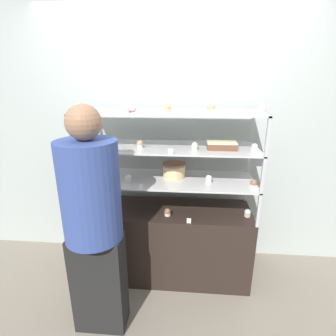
% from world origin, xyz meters
% --- Properties ---
extents(ground_plane, '(20.00, 20.00, 0.00)m').
position_xyz_m(ground_plane, '(0.00, 0.00, 0.00)').
color(ground_plane, gray).
extents(back_wall, '(8.00, 0.05, 2.60)m').
position_xyz_m(back_wall, '(0.00, 0.41, 1.30)').
color(back_wall, '#A8B2AD').
rests_on(back_wall, ground_plane).
extents(display_base, '(1.52, 0.52, 0.70)m').
position_xyz_m(display_base, '(0.00, 0.00, 0.35)').
color(display_base, black).
rests_on(display_base, ground_plane).
extents(display_riser_lower, '(1.52, 0.52, 0.30)m').
position_xyz_m(display_riser_lower, '(0.00, 0.00, 0.99)').
color(display_riser_lower, '#B7B7BC').
rests_on(display_riser_lower, display_base).
extents(display_riser_middle, '(1.52, 0.52, 0.30)m').
position_xyz_m(display_riser_middle, '(0.00, 0.00, 1.28)').
color(display_riser_middle, '#B7B7BC').
rests_on(display_riser_middle, display_riser_lower).
extents(display_riser_upper, '(1.52, 0.52, 0.30)m').
position_xyz_m(display_riser_upper, '(0.00, 0.00, 1.58)').
color(display_riser_upper, '#B7B7BC').
rests_on(display_riser_upper, display_riser_middle).
extents(layer_cake_centerpiece, '(0.21, 0.21, 0.13)m').
position_xyz_m(layer_cake_centerpiece, '(0.05, 0.06, 1.07)').
color(layer_cake_centerpiece, '#DBBC84').
rests_on(layer_cake_centerpiece, display_riser_lower).
extents(sheet_cake_frosted, '(0.24, 0.15, 0.06)m').
position_xyz_m(sheet_cake_frosted, '(0.45, -0.04, 1.33)').
color(sheet_cake_frosted, brown).
rests_on(sheet_cake_frosted, display_riser_middle).
extents(cupcake_0, '(0.06, 0.06, 0.07)m').
position_xyz_m(cupcake_0, '(-0.70, -0.14, 0.74)').
color(cupcake_0, white).
rests_on(cupcake_0, display_base).
extents(cupcake_1, '(0.06, 0.06, 0.07)m').
position_xyz_m(cupcake_1, '(0.01, -0.12, 0.74)').
color(cupcake_1, beige).
rests_on(cupcake_1, display_base).
extents(cupcake_2, '(0.06, 0.06, 0.07)m').
position_xyz_m(cupcake_2, '(0.70, -0.08, 0.74)').
color(cupcake_2, '#CCB28C').
rests_on(cupcake_2, display_base).
extents(price_tag_0, '(0.04, 0.00, 0.04)m').
position_xyz_m(price_tag_0, '(0.20, -0.24, 0.73)').
color(price_tag_0, white).
rests_on(price_tag_0, display_base).
extents(cupcake_3, '(0.06, 0.06, 0.07)m').
position_xyz_m(cupcake_3, '(-0.71, -0.13, 1.03)').
color(cupcake_3, white).
rests_on(cupcake_3, display_riser_lower).
extents(cupcake_4, '(0.06, 0.06, 0.07)m').
position_xyz_m(cupcake_4, '(-0.34, -0.09, 1.03)').
color(cupcake_4, white).
rests_on(cupcake_4, display_riser_lower).
extents(cupcake_5, '(0.06, 0.06, 0.07)m').
position_xyz_m(cupcake_5, '(0.36, -0.06, 1.03)').
color(cupcake_5, white).
rests_on(cupcake_5, display_riser_lower).
extents(cupcake_6, '(0.06, 0.06, 0.07)m').
position_xyz_m(cupcake_6, '(0.71, -0.14, 1.03)').
color(cupcake_6, white).
rests_on(cupcake_6, display_riser_lower).
extents(price_tag_1, '(0.04, 0.00, 0.04)m').
position_xyz_m(price_tag_1, '(-0.20, -0.24, 1.02)').
color(price_tag_1, white).
rests_on(price_tag_1, display_riser_lower).
extents(cupcake_7, '(0.05, 0.05, 0.07)m').
position_xyz_m(cupcake_7, '(-0.70, -0.05, 1.33)').
color(cupcake_7, '#CCB28C').
rests_on(cupcake_7, display_riser_middle).
extents(cupcake_8, '(0.05, 0.05, 0.07)m').
position_xyz_m(cupcake_8, '(-0.23, -0.06, 1.33)').
color(cupcake_8, white).
rests_on(cupcake_8, display_riser_middle).
extents(cupcake_9, '(0.05, 0.05, 0.07)m').
position_xyz_m(cupcake_9, '(0.23, -0.10, 1.33)').
color(cupcake_9, beige).
rests_on(cupcake_9, display_riser_middle).
extents(cupcake_10, '(0.05, 0.05, 0.07)m').
position_xyz_m(cupcake_10, '(0.70, -0.10, 1.33)').
color(cupcake_10, white).
rests_on(cupcake_10, display_riser_middle).
extents(price_tag_2, '(0.04, 0.00, 0.04)m').
position_xyz_m(price_tag_2, '(0.04, -0.24, 1.32)').
color(price_tag_2, white).
rests_on(price_tag_2, display_riser_middle).
extents(cupcake_11, '(0.06, 0.06, 0.07)m').
position_xyz_m(cupcake_11, '(-0.71, -0.11, 1.63)').
color(cupcake_11, beige).
rests_on(cupcake_11, display_riser_upper).
extents(cupcake_12, '(0.06, 0.06, 0.07)m').
position_xyz_m(cupcake_12, '(-0.34, -0.12, 1.63)').
color(cupcake_12, beige).
rests_on(cupcake_12, display_riser_upper).
extents(cupcake_13, '(0.06, 0.06, 0.07)m').
position_xyz_m(cupcake_13, '(-0.00, -0.06, 1.63)').
color(cupcake_13, '#CCB28C').
rests_on(cupcake_13, display_riser_upper).
extents(cupcake_14, '(0.06, 0.06, 0.07)m').
position_xyz_m(cupcake_14, '(0.34, -0.06, 1.63)').
color(cupcake_14, white).
rests_on(cupcake_14, display_riser_upper).
extents(cupcake_15, '(0.06, 0.06, 0.07)m').
position_xyz_m(cupcake_15, '(0.71, -0.14, 1.63)').
color(cupcake_15, beige).
rests_on(cupcake_15, display_riser_upper).
extents(price_tag_3, '(0.04, 0.00, 0.04)m').
position_xyz_m(price_tag_3, '(-0.29, -0.24, 1.62)').
color(price_tag_3, white).
rests_on(price_tag_3, display_riser_upper).
extents(donut_glazed, '(0.13, 0.13, 0.04)m').
position_xyz_m(donut_glazed, '(-0.33, -0.01, 1.61)').
color(donut_glazed, '#EFB2BC').
rests_on(donut_glazed, display_riser_upper).
extents(customer_figure, '(0.40, 0.40, 1.71)m').
position_xyz_m(customer_figure, '(-0.46, -0.63, 0.91)').
color(customer_figure, black).
rests_on(customer_figure, ground_plane).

